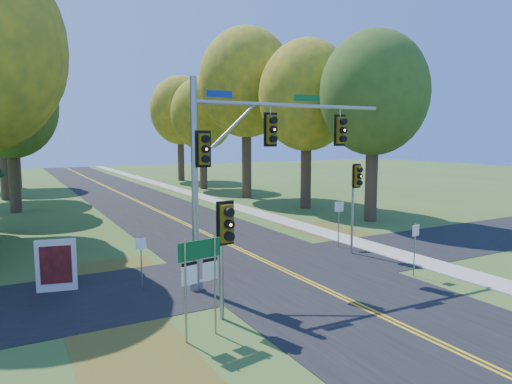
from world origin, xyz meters
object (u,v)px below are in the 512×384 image
traffic_mast (248,154)px  east_signal_pole (356,186)px  info_kiosk (56,266)px  route_sign_cluster (200,268)px

traffic_mast → east_signal_pole: traffic_mast is taller
info_kiosk → traffic_mast: bearing=-8.1°
info_kiosk → route_sign_cluster: bearing=-51.0°
traffic_mast → route_sign_cluster: bearing=-131.2°
traffic_mast → east_signal_pole: bearing=13.1°
east_signal_pole → info_kiosk: (-13.19, 1.15, -2.37)m
east_signal_pole → route_sign_cluster: bearing=-155.9°
east_signal_pole → info_kiosk: east_signal_pole is taller
east_signal_pole → route_sign_cluster: east_signal_pole is taller
traffic_mast → route_sign_cluster: traffic_mast is taller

